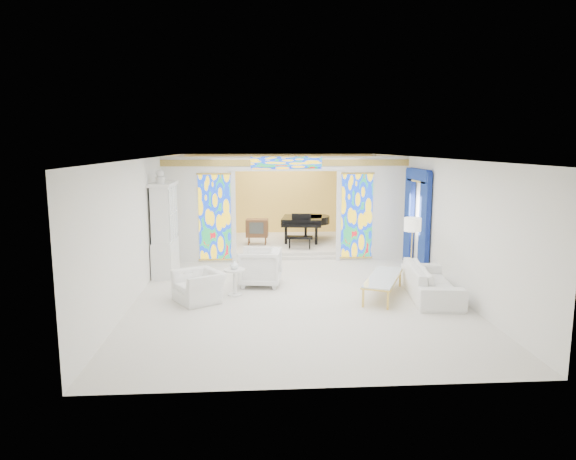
{
  "coord_description": "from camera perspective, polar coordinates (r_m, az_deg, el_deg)",
  "views": [
    {
      "loc": [
        -0.93,
        -12.57,
        3.3
      ],
      "look_at": [
        -0.07,
        0.2,
        1.19
      ],
      "focal_mm": 32.0,
      "sensor_mm": 36.0,
      "label": 1
    }
  ],
  "objects": [
    {
      "name": "ceiling",
      "position": [
        12.6,
        0.38,
        8.01
      ],
      "size": [
        7.0,
        12.0,
        0.02
      ],
      "primitive_type": "cube",
      "color": "white",
      "rests_on": "wall_back"
    },
    {
      "name": "wall_front",
      "position": [
        6.87,
        4.09,
        -5.84
      ],
      "size": [
        7.0,
        0.02,
        3.0
      ],
      "primitive_type": "cube",
      "color": "white",
      "rests_on": "floor"
    },
    {
      "name": "partition_wall",
      "position": [
        14.68,
        -0.2,
        2.93
      ],
      "size": [
        7.0,
        0.22,
        3.0
      ],
      "color": "white",
      "rests_on": "floor"
    },
    {
      "name": "floor_lamp",
      "position": [
        12.43,
        13.66,
        0.24
      ],
      "size": [
        0.5,
        0.5,
        1.62
      ],
      "rotation": [
        0.0,
        0.0,
        -0.31
      ],
      "color": "gold",
      "rests_on": "floor"
    },
    {
      "name": "armchair_right",
      "position": [
        12.25,
        -3.15,
        -4.15
      ],
      "size": [
        1.09,
        1.07,
        0.88
      ],
      "primitive_type": "imported",
      "rotation": [
        0.0,
        0.0,
        -1.71
      ],
      "color": "white",
      "rests_on": "floor"
    },
    {
      "name": "stained_glass_transom",
      "position": [
        14.49,
        -0.18,
        7.47
      ],
      "size": [
        2.0,
        0.04,
        0.34
      ],
      "primitive_type": "cube",
      "color": "gold",
      "rests_on": "partition_wall"
    },
    {
      "name": "tv_console",
      "position": [
        16.36,
        -3.45,
        0.22
      ],
      "size": [
        0.73,
        0.53,
        0.8
      ],
      "rotation": [
        0.0,
        0.0,
        -0.09
      ],
      "color": "brown",
      "rests_on": "alcove_platform"
    },
    {
      "name": "alcove_platform",
      "position": [
        17.0,
        -0.65,
        -1.52
      ],
      "size": [
        6.8,
        3.8,
        0.18
      ],
      "primitive_type": "cube",
      "color": "beige",
      "rests_on": "floor"
    },
    {
      "name": "grand_piano",
      "position": [
        16.98,
        2.01,
        1.02
      ],
      "size": [
        1.77,
        2.51,
        0.97
      ],
      "rotation": [
        0.0,
        0.0,
        -0.15
      ],
      "color": "black",
      "rests_on": "alcove_platform"
    },
    {
      "name": "wall_back",
      "position": [
        18.68,
        -0.99,
        3.84
      ],
      "size": [
        7.0,
        0.02,
        3.0
      ],
      "primitive_type": "cube",
      "color": "white",
      "rests_on": "floor"
    },
    {
      "name": "wall_right",
      "position": [
        13.44,
        15.43,
        1.34
      ],
      "size": [
        0.02,
        12.0,
        3.0
      ],
      "primitive_type": "cube",
      "color": "white",
      "rests_on": "floor"
    },
    {
      "name": "blue_drapes",
      "position": [
        14.06,
        14.12,
        2.05
      ],
      "size": [
        0.14,
        1.85,
        2.65
      ],
      "color": "navy",
      "rests_on": "wall_right"
    },
    {
      "name": "wall_left",
      "position": [
        12.95,
        -15.26,
        1.05
      ],
      "size": [
        0.02,
        12.0,
        3.0
      ],
      "primitive_type": "cube",
      "color": "white",
      "rests_on": "floor"
    },
    {
      "name": "sofa",
      "position": [
        11.76,
        15.62,
        -5.52
      ],
      "size": [
        1.22,
        2.49,
        0.7
      ],
      "primitive_type": "imported",
      "rotation": [
        0.0,
        0.0,
        1.45
      ],
      "color": "white",
      "rests_on": "floor"
    },
    {
      "name": "chandelier",
      "position": [
        16.62,
        0.05,
        6.78
      ],
      "size": [
        0.48,
        0.48,
        0.3
      ],
      "primitive_type": "cylinder",
      "color": "gold",
      "rests_on": "ceiling"
    },
    {
      "name": "china_cabinet",
      "position": [
        13.53,
        -13.54,
        0.04
      ],
      "size": [
        0.56,
        1.46,
        2.72
      ],
      "color": "white",
      "rests_on": "floor"
    },
    {
      "name": "stained_glass_right",
      "position": [
        14.89,
        7.65,
        1.57
      ],
      "size": [
        0.9,
        0.04,
        2.4
      ],
      "primitive_type": "cube",
      "color": "gold",
      "rests_on": "partition_wall"
    },
    {
      "name": "side_table",
      "position": [
        11.5,
        -5.95,
        -5.34
      ],
      "size": [
        0.58,
        0.58,
        0.6
      ],
      "rotation": [
        0.0,
        0.0,
        -0.23
      ],
      "color": "white",
      "rests_on": "floor"
    },
    {
      "name": "coffee_table",
      "position": [
        11.55,
        10.53,
        -5.3
      ],
      "size": [
        1.36,
        2.07,
        0.44
      ],
      "rotation": [
        0.0,
        0.0,
        -0.41
      ],
      "color": "white",
      "rests_on": "floor"
    },
    {
      "name": "gold_curtain_back",
      "position": [
        18.56,
        -0.97,
        3.8
      ],
      "size": [
        6.7,
        0.1,
        2.9
      ],
      "primitive_type": "cube",
      "color": "#E9B151",
      "rests_on": "wall_back"
    },
    {
      "name": "stained_glass_left",
      "position": [
        14.63,
        -8.13,
        1.42
      ],
      "size": [
        0.9,
        0.04,
        2.4
      ],
      "primitive_type": "cube",
      "color": "gold",
      "rests_on": "partition_wall"
    },
    {
      "name": "floor",
      "position": [
        13.02,
        0.37,
        -5.31
      ],
      "size": [
        12.0,
        12.0,
        0.0
      ],
      "primitive_type": "plane",
      "color": "beige",
      "rests_on": "ground"
    },
    {
      "name": "armchair_left",
      "position": [
        11.19,
        -9.9,
        -6.19
      ],
      "size": [
        1.26,
        1.31,
        0.65
      ],
      "primitive_type": "imported",
      "rotation": [
        0.0,
        0.0,
        -1.03
      ],
      "color": "silver",
      "rests_on": "floor"
    },
    {
      "name": "vase",
      "position": [
        11.42,
        -5.98,
        -3.83
      ],
      "size": [
        0.23,
        0.23,
        0.2
      ],
      "primitive_type": "imported",
      "rotation": [
        0.0,
        0.0,
        -0.21
      ],
      "color": "white",
      "rests_on": "side_table"
    }
  ]
}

